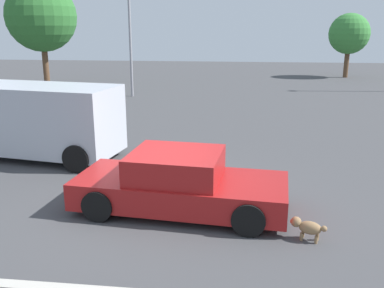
% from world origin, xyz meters
% --- Properties ---
extents(ground_plane, '(80.00, 80.00, 0.00)m').
position_xyz_m(ground_plane, '(0.00, 0.00, 0.00)').
color(ground_plane, '#424244').
extents(sedan_foreground, '(4.53, 2.26, 1.27)m').
position_xyz_m(sedan_foreground, '(0.31, -0.16, 0.58)').
color(sedan_foreground, maroon).
rests_on(sedan_foreground, ground_plane).
extents(dog, '(0.63, 0.36, 0.41)m').
position_xyz_m(dog, '(2.80, -1.21, 0.26)').
color(dog, olive).
rests_on(dog, ground_plane).
extents(van_white, '(5.42, 2.82, 2.14)m').
position_xyz_m(van_white, '(-4.57, 3.14, 1.16)').
color(van_white, '#B2B7C1').
rests_on(van_white, ground_plane).
extents(light_post_near, '(0.44, 0.44, 6.41)m').
position_xyz_m(light_post_near, '(-4.55, 14.66, 4.35)').
color(light_post_near, gray).
rests_on(light_post_near, ground_plane).
extents(tree_back_left, '(3.02, 3.02, 4.79)m').
position_xyz_m(tree_back_left, '(9.46, 25.63, 3.25)').
color(tree_back_left, brown).
rests_on(tree_back_left, ground_plane).
extents(tree_back_center, '(4.35, 4.35, 6.57)m').
position_xyz_m(tree_back_center, '(-11.00, 17.76, 4.39)').
color(tree_back_center, brown).
rests_on(tree_back_center, ground_plane).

